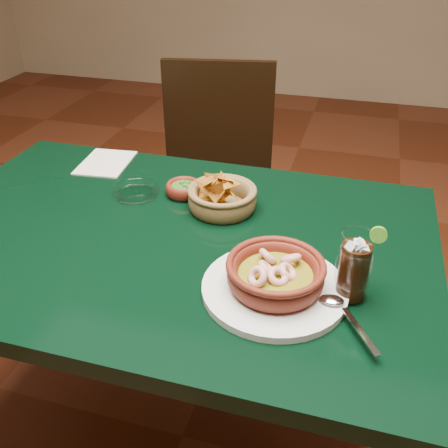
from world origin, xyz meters
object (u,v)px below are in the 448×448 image
(shrimp_plate, at_px, (275,278))
(cola_drink, at_px, (354,267))
(dining_chair, at_px, (215,183))
(chip_basket, at_px, (222,198))
(dining_table, at_px, (170,267))

(shrimp_plate, distance_m, cola_drink, 0.15)
(dining_chair, height_order, chip_basket, dining_chair)
(dining_table, height_order, shrimp_plate, shrimp_plate)
(chip_basket, xyz_separation_m, cola_drink, (0.33, -0.25, 0.04))
(dining_chair, distance_m, cola_drink, 1.02)
(dining_table, distance_m, cola_drink, 0.46)
(cola_drink, bearing_deg, shrimp_plate, -169.08)
(dining_chair, bearing_deg, dining_table, -81.64)
(dining_table, bearing_deg, dining_chair, 98.36)
(dining_chair, relative_size, shrimp_plate, 2.74)
(dining_table, xyz_separation_m, cola_drink, (0.42, -0.11, 0.17))
(dining_table, height_order, dining_chair, dining_chair)
(chip_basket, bearing_deg, shrimp_plate, -56.01)
(dining_table, xyz_separation_m, shrimp_plate, (0.28, -0.14, 0.13))
(dining_chair, bearing_deg, cola_drink, -57.60)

